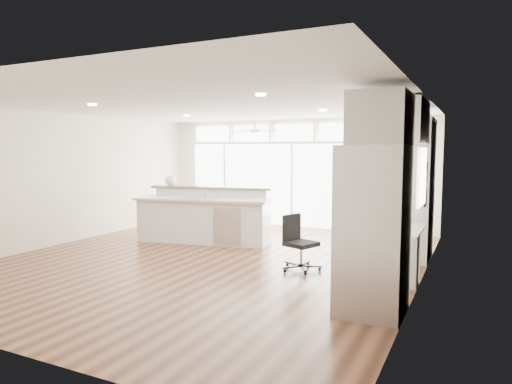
% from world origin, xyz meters
% --- Properties ---
extents(floor, '(7.00, 8.00, 0.02)m').
position_xyz_m(floor, '(0.00, 0.00, -0.01)').
color(floor, '#482616').
rests_on(floor, ground).
extents(ceiling, '(7.00, 8.00, 0.02)m').
position_xyz_m(ceiling, '(0.00, 0.00, 2.70)').
color(ceiling, silver).
rests_on(ceiling, wall_back).
extents(wall_back, '(7.00, 0.04, 2.70)m').
position_xyz_m(wall_back, '(0.00, 4.00, 1.35)').
color(wall_back, silver).
rests_on(wall_back, floor).
extents(wall_left, '(0.04, 8.00, 2.70)m').
position_xyz_m(wall_left, '(-3.50, 0.00, 1.35)').
color(wall_left, silver).
rests_on(wall_left, floor).
extents(wall_right, '(0.04, 8.00, 2.70)m').
position_xyz_m(wall_right, '(3.50, 0.00, 1.35)').
color(wall_right, silver).
rests_on(wall_right, floor).
extents(glass_wall, '(5.80, 0.06, 2.08)m').
position_xyz_m(glass_wall, '(0.00, 3.94, 1.05)').
color(glass_wall, silver).
rests_on(glass_wall, wall_back).
extents(transom_row, '(5.90, 0.06, 0.40)m').
position_xyz_m(transom_row, '(0.00, 3.94, 2.38)').
color(transom_row, silver).
rests_on(transom_row, wall_back).
extents(desk_window, '(0.04, 0.85, 0.85)m').
position_xyz_m(desk_window, '(3.46, 0.30, 1.55)').
color(desk_window, white).
rests_on(desk_window, wall_right).
extents(ceiling_fan, '(1.16, 1.16, 0.32)m').
position_xyz_m(ceiling_fan, '(-0.50, 2.80, 2.48)').
color(ceiling_fan, white).
rests_on(ceiling_fan, ceiling).
extents(recessed_lights, '(3.40, 3.00, 0.02)m').
position_xyz_m(recessed_lights, '(0.00, 0.20, 2.68)').
color(recessed_lights, white).
rests_on(recessed_lights, ceiling).
extents(oven_cabinet, '(0.64, 1.20, 2.50)m').
position_xyz_m(oven_cabinet, '(3.17, 1.80, 1.25)').
color(oven_cabinet, white).
rests_on(oven_cabinet, floor).
extents(desk_nook, '(0.72, 1.30, 0.76)m').
position_xyz_m(desk_nook, '(3.13, 0.30, 0.38)').
color(desk_nook, white).
rests_on(desk_nook, floor).
extents(upper_cabinets, '(0.64, 1.30, 0.64)m').
position_xyz_m(upper_cabinets, '(3.17, 0.30, 2.35)').
color(upper_cabinets, white).
rests_on(upper_cabinets, wall_right).
extents(refrigerator, '(0.76, 0.90, 2.00)m').
position_xyz_m(refrigerator, '(3.11, -1.35, 1.00)').
color(refrigerator, silver).
rests_on(refrigerator, floor).
extents(fridge_cabinet, '(0.64, 0.90, 0.60)m').
position_xyz_m(fridge_cabinet, '(3.17, -1.35, 2.30)').
color(fridge_cabinet, white).
rests_on(fridge_cabinet, wall_right).
extents(framed_photos, '(0.06, 0.22, 0.80)m').
position_xyz_m(framed_photos, '(3.46, 0.92, 1.40)').
color(framed_photos, black).
rests_on(framed_photos, wall_right).
extents(kitchen_island, '(3.02, 1.59, 1.14)m').
position_xyz_m(kitchen_island, '(-0.97, 1.30, 0.57)').
color(kitchen_island, white).
rests_on(kitchen_island, floor).
extents(rug, '(0.91, 0.75, 0.01)m').
position_xyz_m(rug, '(2.67, 0.22, 0.01)').
color(rug, '#352011').
rests_on(rug, floor).
extents(office_chair, '(0.58, 0.56, 0.89)m').
position_xyz_m(office_chair, '(1.68, 0.05, 0.44)').
color(office_chair, black).
rests_on(office_chair, floor).
extents(fishbowl, '(0.26, 0.26, 0.24)m').
position_xyz_m(fishbowl, '(-1.98, 1.52, 1.26)').
color(fishbowl, silver).
rests_on(fishbowl, kitchen_island).
extents(monitor, '(0.13, 0.48, 0.39)m').
position_xyz_m(monitor, '(3.05, 0.30, 0.96)').
color(monitor, black).
rests_on(monitor, desk_nook).
extents(keyboard, '(0.14, 0.31, 0.01)m').
position_xyz_m(keyboard, '(2.88, 0.30, 0.77)').
color(keyboard, white).
rests_on(keyboard, desk_nook).
extents(potted_plant, '(0.27, 0.29, 0.21)m').
position_xyz_m(potted_plant, '(3.17, 1.80, 2.60)').
color(potted_plant, '#2B5A26').
rests_on(potted_plant, oven_cabinet).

